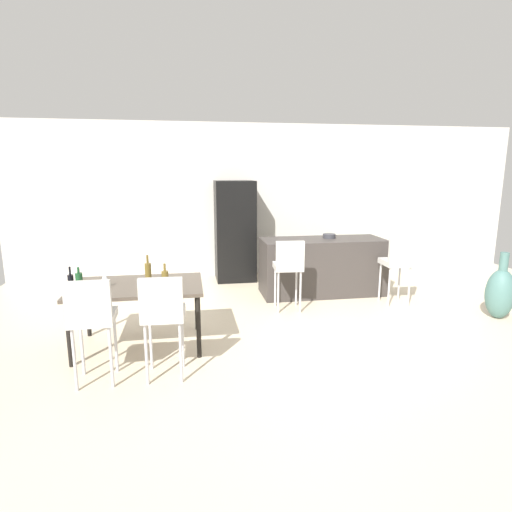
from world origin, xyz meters
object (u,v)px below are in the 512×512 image
wine_bottle_right (165,280)px  floor_vase (500,293)px  wine_bottle_inner (79,284)px  refrigerator (235,231)px  kitchen_island (322,266)px  dining_table (138,290)px  wine_bottle_corner (71,284)px  bar_chair_middle (398,260)px  dining_chair_near (92,315)px  dining_chair_far (163,311)px  wine_glass_middle (105,276)px  potted_plant (357,256)px  fruit_bowl (329,236)px  bar_chair_left (289,264)px  wine_bottle_left (148,272)px

wine_bottle_right → floor_vase: wine_bottle_right is taller
wine_bottle_inner → refrigerator: (1.98, 3.19, 0.06)m
kitchen_island → dining_table: (-2.76, -1.70, 0.22)m
wine_bottle_corner → bar_chair_middle: bearing=15.1°
dining_chair_near → dining_chair_far: 0.65m
dining_table → wine_bottle_corner: bearing=-159.8°
kitchen_island → wine_glass_middle: 3.57m
dining_table → potted_plant: bearing=36.5°
dining_chair_near → floor_vase: dining_chair_near is taller
kitchen_island → potted_plant: size_ratio=3.22×
refrigerator → dining_table: bearing=-116.8°
wine_glass_middle → fruit_bowl: fruit_bowl is taller
wine_bottle_inner → floor_vase: wine_bottle_inner is taller
bar_chair_middle → floor_vase: bar_chair_middle is taller
kitchen_island → wine_bottle_right: 3.14m
dining_table → potted_plant: 4.82m
bar_chair_left → refrigerator: 2.02m
fruit_bowl → floor_vase: size_ratio=0.23×
dining_chair_far → floor_vase: dining_chair_far is taller
floor_vase → wine_glass_middle: bearing=-177.9°
kitchen_island → floor_vase: bearing=-37.1°
wine_bottle_corner → refrigerator: refrigerator is taller
refrigerator → dining_chair_near: bearing=-115.5°
refrigerator → wine_bottle_inner: bearing=-121.9°
bar_chair_middle → dining_chair_far: size_ratio=1.00×
kitchen_island → wine_bottle_right: (-2.43, -1.94, 0.39)m
bar_chair_left → refrigerator: (-0.55, 1.94, 0.22)m
dining_table → wine_bottle_left: size_ratio=4.51×
potted_plant → refrigerator: bearing=179.8°
dining_chair_far → wine_glass_middle: size_ratio=6.03×
refrigerator → potted_plant: refrigerator is taller
wine_bottle_inner → wine_glass_middle: bearing=55.4°
kitchen_island → dining_chair_near: size_ratio=1.91×
refrigerator → fruit_bowl: refrigerator is taller
kitchen_island → floor_vase: (2.05, -1.55, -0.10)m
bar_chair_left → dining_table: size_ratio=0.73×
wine_glass_middle → dining_table: bearing=6.4°
wine_bottle_corner → floor_vase: 5.48m
wine_bottle_left → wine_bottle_right: bearing=-58.7°
dining_table → bar_chair_middle: bearing=14.2°
wine_bottle_inner → refrigerator: 3.76m
wine_bottle_left → floor_vase: (4.69, 0.05, -0.50)m
bar_chair_left → dining_table: bearing=-155.0°
dining_chair_near → bar_chair_middle: bearing=23.8°
dining_chair_near → wine_bottle_right: (0.65, 0.59, 0.15)m
dining_chair_far → floor_vase: size_ratio=1.13×
bar_chair_middle → floor_vase: bearing=-34.9°
wine_bottle_left → refrigerator: size_ratio=0.17×
dining_chair_far → refrigerator: size_ratio=0.57×
dining_chair_near → potted_plant: dining_chair_near is taller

